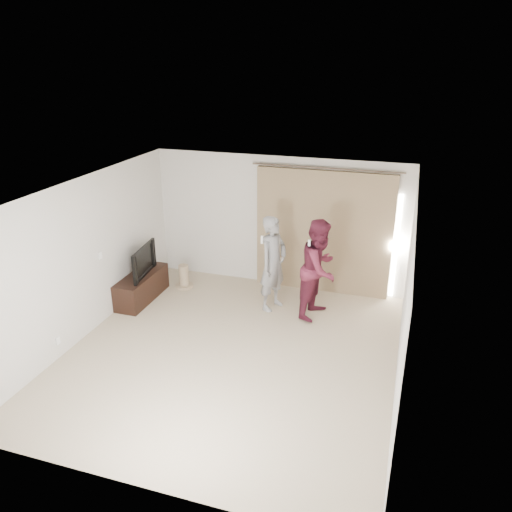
# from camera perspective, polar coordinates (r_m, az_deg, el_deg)

# --- Properties ---
(floor) EXTENTS (5.50, 5.50, 0.00)m
(floor) POSITION_cam_1_polar(r_m,az_deg,el_deg) (7.99, -2.85, -11.04)
(floor) COLOR tan
(floor) RESTS_ON ground
(wall_back) EXTENTS (5.00, 0.04, 2.60)m
(wall_back) POSITION_cam_1_polar(r_m,az_deg,el_deg) (9.80, 2.56, 3.88)
(wall_back) COLOR silver
(wall_back) RESTS_ON ground
(wall_left) EXTENTS (0.04, 5.50, 2.60)m
(wall_left) POSITION_cam_1_polar(r_m,az_deg,el_deg) (8.50, -19.04, -0.28)
(wall_left) COLOR silver
(wall_left) RESTS_ON ground
(ceiling) EXTENTS (5.00, 5.50, 0.01)m
(ceiling) POSITION_cam_1_polar(r_m,az_deg,el_deg) (6.92, -3.25, 7.30)
(ceiling) COLOR white
(ceiling) RESTS_ON wall_back
(curtain) EXTENTS (2.80, 0.11, 2.46)m
(curtain) POSITION_cam_1_polar(r_m,az_deg,el_deg) (9.59, 7.73, 2.66)
(curtain) COLOR #99865D
(curtain) RESTS_ON ground
(tv_console) EXTENTS (0.46, 1.33, 0.51)m
(tv_console) POSITION_cam_1_polar(r_m,az_deg,el_deg) (9.74, -12.92, -3.45)
(tv_console) COLOR black
(tv_console) RESTS_ON ground
(tv) EXTENTS (0.25, 1.00, 0.57)m
(tv) POSITION_cam_1_polar(r_m,az_deg,el_deg) (9.52, -13.19, -0.52)
(tv) COLOR black
(tv) RESTS_ON tv_console
(scratching_post) EXTENTS (0.36, 0.36, 0.47)m
(scratching_post) POSITION_cam_1_polar(r_m,az_deg,el_deg) (10.10, -8.23, -2.54)
(scratching_post) COLOR tan
(scratching_post) RESTS_ON ground
(person_man) EXTENTS (0.62, 0.75, 1.76)m
(person_man) POSITION_cam_1_polar(r_m,az_deg,el_deg) (8.94, 1.97, -0.85)
(person_man) COLOR gray
(person_man) RESTS_ON ground
(person_woman) EXTENTS (0.87, 1.01, 1.79)m
(person_woman) POSITION_cam_1_polar(r_m,az_deg,el_deg) (8.75, 7.27, -1.44)
(person_woman) COLOR maroon
(person_woman) RESTS_ON ground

